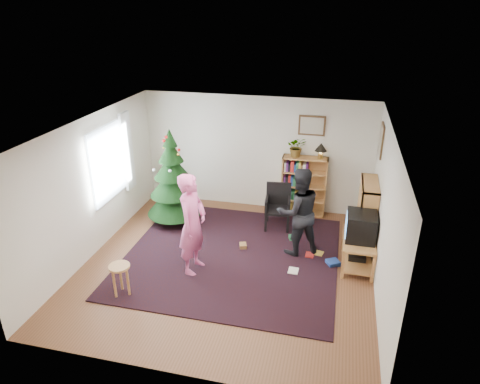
% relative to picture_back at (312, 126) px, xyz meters
% --- Properties ---
extents(floor, '(5.00, 5.00, 0.00)m').
position_rel_picture_back_xyz_m(floor, '(-1.15, -2.48, -1.95)').
color(floor, brown).
rests_on(floor, ground).
extents(ceiling, '(5.00, 5.00, 0.00)m').
position_rel_picture_back_xyz_m(ceiling, '(-1.15, -2.48, 0.55)').
color(ceiling, white).
rests_on(ceiling, wall_back).
extents(wall_back, '(5.00, 0.02, 2.50)m').
position_rel_picture_back_xyz_m(wall_back, '(-1.15, 0.02, -0.70)').
color(wall_back, silver).
rests_on(wall_back, floor).
extents(wall_front, '(5.00, 0.02, 2.50)m').
position_rel_picture_back_xyz_m(wall_front, '(-1.15, -4.97, -0.70)').
color(wall_front, silver).
rests_on(wall_front, floor).
extents(wall_left, '(0.02, 5.00, 2.50)m').
position_rel_picture_back_xyz_m(wall_left, '(-3.65, -2.48, -0.70)').
color(wall_left, silver).
rests_on(wall_left, floor).
extents(wall_right, '(0.02, 5.00, 2.50)m').
position_rel_picture_back_xyz_m(wall_right, '(1.35, -2.48, -0.70)').
color(wall_right, silver).
rests_on(wall_right, floor).
extents(rug, '(3.80, 3.60, 0.02)m').
position_rel_picture_back_xyz_m(rug, '(-1.15, -2.17, -1.94)').
color(rug, black).
rests_on(rug, floor).
extents(window_pane, '(0.04, 1.20, 1.40)m').
position_rel_picture_back_xyz_m(window_pane, '(-3.62, -1.88, -0.45)').
color(window_pane, silver).
rests_on(window_pane, wall_left).
extents(curtain, '(0.06, 0.35, 1.60)m').
position_rel_picture_back_xyz_m(curtain, '(-3.58, -1.18, -0.45)').
color(curtain, silver).
rests_on(curtain, wall_left).
extents(picture_back, '(0.55, 0.03, 0.42)m').
position_rel_picture_back_xyz_m(picture_back, '(0.00, 0.00, 0.00)').
color(picture_back, '#4C3319').
rests_on(picture_back, wall_back).
extents(picture_right, '(0.03, 0.50, 0.60)m').
position_rel_picture_back_xyz_m(picture_right, '(1.33, -0.73, 0.00)').
color(picture_right, '#4C3319').
rests_on(picture_right, wall_right).
extents(christmas_tree, '(1.12, 1.12, 2.03)m').
position_rel_picture_back_xyz_m(christmas_tree, '(-2.66, -1.15, -1.10)').
color(christmas_tree, '#3F2816').
rests_on(christmas_tree, rug).
extents(bookshelf_back, '(0.95, 0.30, 1.30)m').
position_rel_picture_back_xyz_m(bookshelf_back, '(-0.07, -0.14, -1.29)').
color(bookshelf_back, '#B37B40').
rests_on(bookshelf_back, floor).
extents(bookshelf_right, '(0.30, 0.95, 1.30)m').
position_rel_picture_back_xyz_m(bookshelf_right, '(1.19, -1.23, -1.29)').
color(bookshelf_right, '#B37B40').
rests_on(bookshelf_right, floor).
extents(tv_stand, '(0.54, 0.98, 0.55)m').
position_rel_picture_back_xyz_m(tv_stand, '(1.07, -1.96, -1.62)').
color(tv_stand, '#B37B40').
rests_on(tv_stand, floor).
extents(crt_tv, '(0.50, 0.54, 0.47)m').
position_rel_picture_back_xyz_m(crt_tv, '(1.07, -1.96, -1.16)').
color(crt_tv, black).
rests_on(crt_tv, tv_stand).
extents(armchair, '(0.55, 0.55, 0.92)m').
position_rel_picture_back_xyz_m(armchair, '(-0.51, -0.83, -1.46)').
color(armchair, black).
rests_on(armchair, rug).
extents(stool, '(0.33, 0.33, 0.55)m').
position_rel_picture_back_xyz_m(stool, '(-2.57, -3.67, -1.53)').
color(stool, '#B37B40').
rests_on(stool, floor).
extents(person_standing, '(0.50, 0.70, 1.79)m').
position_rel_picture_back_xyz_m(person_standing, '(-1.68, -2.74, -1.06)').
color(person_standing, '#D2548D').
rests_on(person_standing, rug).
extents(person_by_chair, '(1.01, 0.93, 1.67)m').
position_rel_picture_back_xyz_m(person_by_chair, '(-0.02, -1.76, -1.12)').
color(person_by_chair, black).
rests_on(person_by_chair, rug).
extents(potted_plant, '(0.45, 0.41, 0.43)m').
position_rel_picture_back_xyz_m(potted_plant, '(-0.27, -0.14, -0.43)').
color(potted_plant, gray).
rests_on(potted_plant, bookshelf_back).
extents(table_lamp, '(0.25, 0.25, 0.33)m').
position_rel_picture_back_xyz_m(table_lamp, '(0.23, -0.14, -0.43)').
color(table_lamp, '#A57F33').
rests_on(table_lamp, bookshelf_back).
extents(floor_clutter, '(1.88, 1.28, 0.08)m').
position_rel_picture_back_xyz_m(floor_clutter, '(0.03, -1.88, -1.91)').
color(floor_clutter, '#A51E19').
rests_on(floor_clutter, rug).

